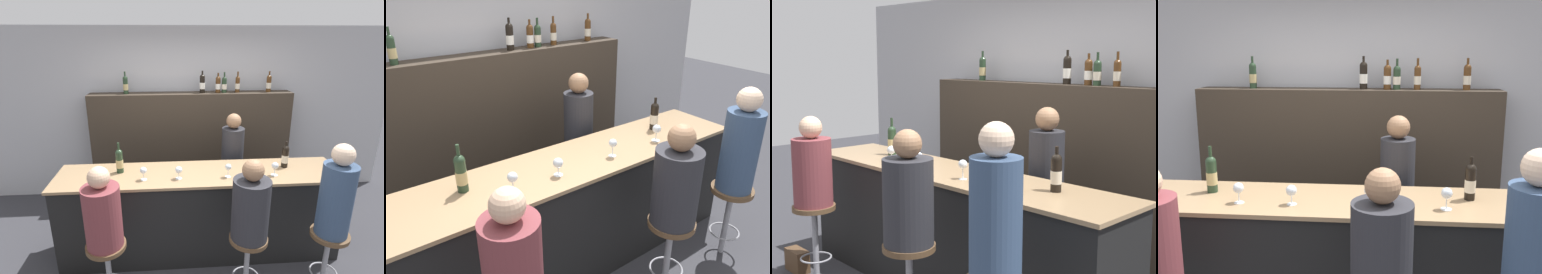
{
  "view_description": "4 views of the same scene",
  "coord_description": "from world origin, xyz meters",
  "views": [
    {
      "loc": [
        -0.33,
        -2.68,
        2.46
      ],
      "look_at": [
        -0.1,
        0.24,
        1.46
      ],
      "focal_mm": 28.0,
      "sensor_mm": 36.0,
      "label": 1
    },
    {
      "loc": [
        -1.56,
        -1.83,
        2.38
      ],
      "look_at": [
        0.0,
        0.28,
        1.23
      ],
      "focal_mm": 35.0,
      "sensor_mm": 36.0,
      "label": 2
    },
    {
      "loc": [
        3.09,
        -2.48,
        1.93
      ],
      "look_at": [
        0.09,
        0.38,
        1.3
      ],
      "focal_mm": 50.0,
      "sensor_mm": 36.0,
      "label": 3
    },
    {
      "loc": [
        0.39,
        -2.52,
        2.07
      ],
      "look_at": [
        0.13,
        0.41,
        1.45
      ],
      "focal_mm": 40.0,
      "sensor_mm": 36.0,
      "label": 4
    }
  ],
  "objects": [
    {
      "name": "guest_seated_middle",
      "position": [
        0.37,
        -0.4,
        1.02
      ],
      "size": [
        0.34,
        0.34,
        0.77
      ],
      "color": "#28282D",
      "rests_on": "bar_stool_middle"
    },
    {
      "name": "wine_bottle_backbar_3",
      "position": [
        0.48,
        1.63,
        1.79
      ],
      "size": [
        0.07,
        0.07,
        0.29
      ],
      "color": "#233823",
      "rests_on": "back_bar_cabinet"
    },
    {
      "name": "bar_stool_middle",
      "position": [
        0.37,
        -0.4,
        0.53
      ],
      "size": [
        0.36,
        0.36,
        0.69
      ],
      "color": "gray",
      "rests_on": "ground_plane"
    },
    {
      "name": "wine_bottle_backbar_2",
      "position": [
        0.39,
        1.63,
        1.79
      ],
      "size": [
        0.07,
        0.07,
        0.28
      ],
      "color": "#4C2D14",
      "rests_on": "back_bar_cabinet"
    },
    {
      "name": "bartender",
      "position": [
        0.48,
        0.93,
        0.71
      ],
      "size": [
        0.29,
        0.29,
        1.53
      ],
      "color": "#28282D",
      "rests_on": "ground_plane"
    },
    {
      "name": "wine_bottle_counter_1",
      "position": [
        0.98,
        0.39,
        1.15
      ],
      "size": [
        0.08,
        0.08,
        0.31
      ],
      "color": "black",
      "rests_on": "bar_counter"
    },
    {
      "name": "wine_bottle_counter_0",
      "position": [
        -0.89,
        0.39,
        1.16
      ],
      "size": [
        0.08,
        0.08,
        0.35
      ],
      "color": "#233823",
      "rests_on": "bar_counter"
    },
    {
      "name": "bar_stool_left",
      "position": [
        -0.93,
        -0.4,
        0.53
      ],
      "size": [
        0.36,
        0.36,
        0.69
      ],
      "color": "gray",
      "rests_on": "ground_plane"
    },
    {
      "name": "wine_bottle_backbar_0",
      "position": [
        -0.94,
        1.63,
        1.8
      ],
      "size": [
        0.07,
        0.07,
        0.31
      ],
      "color": "#233823",
      "rests_on": "back_bar_cabinet"
    },
    {
      "name": "wine_bottle_backbar_1",
      "position": [
        0.16,
        1.63,
        1.8
      ],
      "size": [
        0.08,
        0.08,
        0.32
      ],
      "color": "black",
      "rests_on": "back_bar_cabinet"
    },
    {
      "name": "wine_glass_3",
      "position": [
        0.79,
        0.19,
        1.13
      ],
      "size": [
        0.08,
        0.08,
        0.15
      ],
      "color": "silver",
      "rests_on": "bar_counter"
    },
    {
      "name": "bar_counter",
      "position": [
        0.0,
        0.31,
        0.51
      ],
      "size": [
        3.16,
        0.67,
        1.02
      ],
      "color": "black",
      "rests_on": "ground_plane"
    },
    {
      "name": "wine_bottle_backbar_4",
      "position": [
        0.67,
        1.63,
        1.79
      ],
      "size": [
        0.07,
        0.07,
        0.3
      ],
      "color": "#4C2D14",
      "rests_on": "back_bar_cabinet"
    },
    {
      "name": "guest_seated_right",
      "position": [
        1.16,
        -0.4,
        1.09
      ],
      "size": [
        0.3,
        0.3,
        0.89
      ],
      "color": "#334766",
      "rests_on": "bar_stool_right"
    },
    {
      "name": "wall_back",
      "position": [
        0.0,
        1.86,
        1.3
      ],
      "size": [
        6.4,
        0.05,
        2.6
      ],
      "color": "#B2B2B7",
      "rests_on": "ground_plane"
    },
    {
      "name": "wine_glass_1",
      "position": [
        -0.25,
        0.19,
        1.12
      ],
      "size": [
        0.08,
        0.08,
        0.14
      ],
      "color": "silver",
      "rests_on": "bar_counter"
    },
    {
      "name": "wine_glass_0",
      "position": [
        -0.62,
        0.19,
        1.12
      ],
      "size": [
        0.07,
        0.07,
        0.14
      ],
      "color": "silver",
      "rests_on": "bar_counter"
    },
    {
      "name": "guest_seated_left",
      "position": [
        -0.93,
        -0.4,
        1.01
      ],
      "size": [
        0.32,
        0.32,
        0.75
      ],
      "color": "brown",
      "rests_on": "bar_stool_left"
    },
    {
      "name": "wine_glass_2",
      "position": [
        0.28,
        0.19,
        1.13
      ],
      "size": [
        0.07,
        0.07,
        0.15
      ],
      "color": "silver",
      "rests_on": "bar_counter"
    },
    {
      "name": "back_bar_cabinet",
      "position": [
        0.0,
        1.63,
        0.83
      ],
      "size": [
        2.96,
        0.28,
        1.67
      ],
      "color": "#382D23",
      "rests_on": "ground_plane"
    },
    {
      "name": "handbag",
      "position": [
        -1.29,
        -0.4,
        0.1
      ],
      "size": [
        0.26,
        0.12,
        0.2
      ],
      "color": "#513823",
      "rests_on": "ground_plane"
    }
  ]
}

